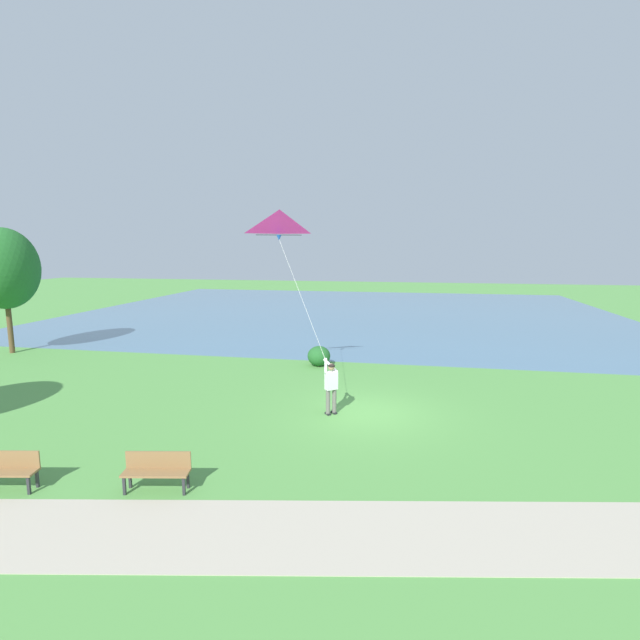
{
  "coord_description": "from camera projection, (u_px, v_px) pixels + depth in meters",
  "views": [
    {
      "loc": [
        -15.31,
        -1.3,
        5.52
      ],
      "look_at": [
        -0.18,
        1.59,
        3.14
      ],
      "focal_mm": 26.71,
      "sensor_mm": 36.0,
      "label": 1
    }
  ],
  "objects": [
    {
      "name": "ground_plane",
      "position": [
        367.0,
        413.0,
        15.95
      ],
      "size": [
        120.0,
        120.0,
        0.0
      ],
      "primitive_type": "plane",
      "color": "#569947"
    },
    {
      "name": "tree_lakeside_far",
      "position": [
        4.0,
        269.0,
        24.3
      ],
      "size": [
        3.6,
        3.09,
        6.49
      ],
      "color": "brown",
      "rests_on": "ground"
    },
    {
      "name": "walkway_path",
      "position": [
        231.0,
        533.0,
        9.24
      ],
      "size": [
        8.05,
        31.92,
        0.02
      ],
      "primitive_type": "cube",
      "rotation": [
        0.0,
        0.0,
        0.18
      ],
      "color": "#B7AD99",
      "rests_on": "ground"
    },
    {
      "name": "lake_water",
      "position": [
        347.0,
        311.0,
        40.85
      ],
      "size": [
        36.0,
        44.0,
        0.01
      ],
      "primitive_type": "cube",
      "color": "teal",
      "rests_on": "ground"
    },
    {
      "name": "person_kite_flyer",
      "position": [
        331.0,
        384.0,
        15.69
      ],
      "size": [
        0.61,
        0.57,
        1.83
      ],
      "color": "#232328",
      "rests_on": "ground"
    },
    {
      "name": "park_bench_near_walkway",
      "position": [
        157.0,
        469.0,
        10.84
      ],
      "size": [
        0.7,
        1.55,
        0.88
      ],
      "color": "olive",
      "rests_on": "ground"
    },
    {
      "name": "lakeside_shrub",
      "position": [
        319.0,
        356.0,
        22.2
      ],
      "size": [
        1.1,
        1.06,
        0.93
      ],
      "primitive_type": "ellipsoid",
      "color": "#236028",
      "rests_on": "ground"
    },
    {
      "name": "park_bench_far_walkway",
      "position": [
        5.0,
        468.0,
        10.87
      ],
      "size": [
        0.7,
        1.55,
        0.88
      ],
      "color": "olive",
      "rests_on": "ground"
    },
    {
      "name": "flying_kite",
      "position": [
        280.0,
        225.0,
        18.32
      ],
      "size": [
        3.41,
        3.3,
        5.13
      ],
      "color": "#E02D9E"
    }
  ]
}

